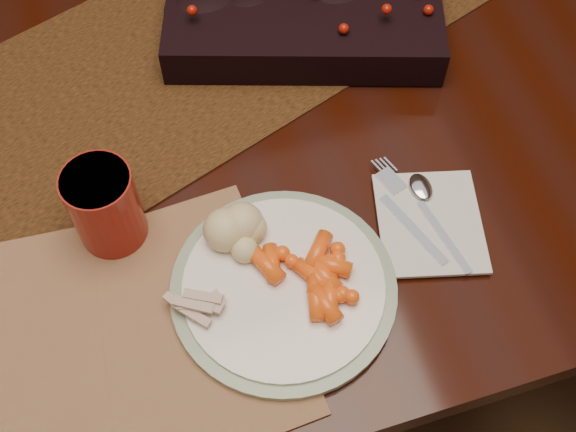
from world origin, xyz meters
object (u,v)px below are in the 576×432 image
object	(u,v)px
turkey_shreds	(195,313)
napkin	(430,223)
dining_table	(238,222)
red_cup	(105,206)
mashed_potatoes	(233,239)
dinner_plate	(284,287)
centerpiece	(304,14)
placemat_main	(101,352)
baby_carrots	(306,281)

from	to	relation	value
turkey_shreds	napkin	xyz separation A→B (m)	(0.29, 0.04, -0.02)
dining_table	red_cup	distance (m)	0.51
dining_table	red_cup	world-z (taller)	red_cup
mashed_potatoes	red_cup	distance (m)	0.15
dining_table	napkin	xyz separation A→B (m)	(0.18, -0.29, 0.38)
napkin	red_cup	world-z (taller)	red_cup
napkin	dining_table	bearing A→B (deg)	135.47
mashed_potatoes	dinner_plate	bearing A→B (deg)	-55.14
turkey_shreds	red_cup	bearing A→B (deg)	115.02
centerpiece	napkin	bearing A→B (deg)	-82.04
turkey_shreds	red_cup	distance (m)	0.16
dining_table	mashed_potatoes	bearing A→B (deg)	-101.21
mashed_potatoes	turkey_shreds	size ratio (longest dim) A/B	1.13
placemat_main	dinner_plate	bearing A→B (deg)	-0.79
centerpiece	red_cup	xyz separation A→B (m)	(-0.31, -0.24, 0.02)
turkey_shreds	baby_carrots	bearing A→B (deg)	0.54
placemat_main	red_cup	world-z (taller)	red_cup
dining_table	red_cup	xyz separation A→B (m)	(-0.18, -0.19, 0.43)
placemat_main	baby_carrots	xyz separation A→B (m)	(0.23, 0.00, 0.03)
centerpiece	baby_carrots	xyz separation A→B (m)	(-0.12, -0.38, -0.01)
napkin	placemat_main	bearing A→B (deg)	-159.65
mashed_potatoes	napkin	size ratio (longest dim) A/B	0.62
placemat_main	dinner_plate	size ratio (longest dim) A/B	1.62
napkin	mashed_potatoes	bearing A→B (deg)	-172.41
dining_table	placemat_main	xyz separation A→B (m)	(-0.22, -0.33, 0.38)
placemat_main	centerpiece	bearing A→B (deg)	43.60
centerpiece	red_cup	distance (m)	0.39
centerpiece	dinner_plate	bearing A→B (deg)	-111.00
baby_carrots	mashed_potatoes	size ratio (longest dim) A/B	1.12
napkin	red_cup	bearing A→B (deg)	178.47
dining_table	centerpiece	size ratio (longest dim) A/B	4.85
turkey_shreds	napkin	size ratio (longest dim) A/B	0.55
mashed_potatoes	red_cup	xyz separation A→B (m)	(-0.13, 0.07, 0.01)
baby_carrots	napkin	bearing A→B (deg)	13.24
centerpiece	placemat_main	xyz separation A→B (m)	(-0.35, -0.38, -0.04)
baby_carrots	mashed_potatoes	world-z (taller)	mashed_potatoes
dining_table	napkin	world-z (taller)	napkin
dining_table	turkey_shreds	xyz separation A→B (m)	(-0.11, -0.33, 0.40)
dinner_plate	baby_carrots	distance (m)	0.03
red_cup	dinner_plate	bearing A→B (deg)	-38.40
dining_table	mashed_potatoes	distance (m)	0.50
placemat_main	dinner_plate	xyz separation A→B (m)	(0.21, 0.01, 0.01)
napkin	red_cup	distance (m)	0.37
centerpiece	turkey_shreds	bearing A→B (deg)	-122.67
dinner_plate	napkin	distance (m)	0.19
turkey_shreds	dining_table	bearing A→B (deg)	71.24
centerpiece	napkin	size ratio (longest dim) A/B	2.64
dinner_plate	turkey_shreds	bearing A→B (deg)	-175.09
centerpiece	baby_carrots	size ratio (longest dim) A/B	3.81
dining_table	placemat_main	size ratio (longest dim) A/B	4.40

